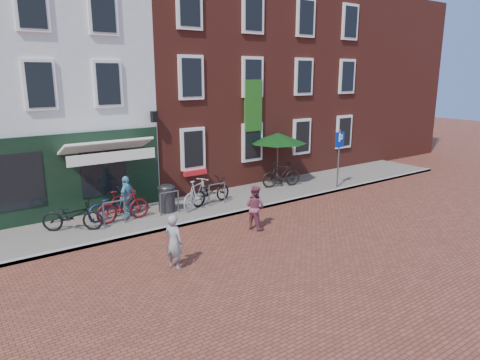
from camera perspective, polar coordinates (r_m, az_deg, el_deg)
ground at (r=15.59m, az=-2.11°, el=-4.88°), size 80.00×80.00×0.00m
sidewalk at (r=17.29m, az=-2.12°, el=-2.82°), size 24.00×3.00×0.10m
building_stucco at (r=19.56m, az=-27.01°, el=10.89°), size 8.00×8.00×9.00m
building_brick_mid at (r=21.82m, az=-8.28°, el=13.66°), size 6.00×8.00×10.00m
building_brick_right at (r=25.19m, az=4.24°, el=13.75°), size 6.00×8.00×10.00m
filler_right at (r=29.79m, az=14.08°, el=12.42°), size 7.00×8.00×9.00m
litter_bin at (r=15.97m, az=-9.50°, el=-2.13°), size 0.59×0.59×1.08m
parking_sign at (r=19.38m, az=12.75°, el=3.95°), size 0.50×0.08×2.54m
parasol at (r=19.61m, az=4.94°, el=5.71°), size 2.58×2.58×2.39m
woman at (r=11.55m, az=-8.58°, el=-7.95°), size 0.53×0.63×1.47m
boy at (r=14.28m, az=1.94°, el=-3.56°), size 0.73×0.84×1.46m
cafe_person at (r=15.73m, az=-14.47°, el=-2.04°), size 0.87×0.79×1.43m
bicycle_0 at (r=14.87m, az=-20.93°, el=-4.33°), size 1.94×1.51×0.98m
bicycle_1 at (r=15.25m, az=-14.95°, el=-3.23°), size 1.83×0.55×1.09m
bicycle_2 at (r=15.71m, az=-16.33°, el=-3.03°), size 1.98×1.14×0.98m
bicycle_3 at (r=16.25m, az=-5.56°, el=-1.77°), size 1.85×1.30×1.09m
bicycle_4 at (r=16.78m, az=-3.83°, el=-1.44°), size 1.96×0.98×0.98m
bicycle_5 at (r=19.29m, az=5.39°, el=0.71°), size 1.89×0.97×1.09m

